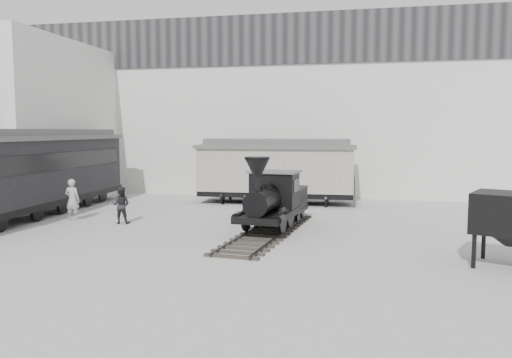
% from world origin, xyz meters
% --- Properties ---
extents(ground, '(90.00, 90.00, 0.00)m').
position_xyz_m(ground, '(0.00, 0.00, 0.00)').
color(ground, '#9E9E9B').
extents(north_wall, '(34.00, 2.51, 11.00)m').
position_xyz_m(north_wall, '(0.00, 14.98, 5.55)').
color(north_wall, silver).
rests_on(north_wall, ground).
extents(west_pavilion, '(7.00, 12.11, 9.00)m').
position_xyz_m(west_pavilion, '(-14.50, 9.96, 4.49)').
color(west_pavilion, silver).
rests_on(west_pavilion, ground).
extents(locomotive, '(2.80, 8.68, 3.01)m').
position_xyz_m(locomotive, '(1.00, 3.46, 1.11)').
color(locomotive, black).
rests_on(locomotive, ground).
extents(boxcar, '(8.82, 2.85, 3.60)m').
position_xyz_m(boxcar, '(-0.09, 11.08, 1.89)').
color(boxcar, black).
rests_on(boxcar, ground).
extents(passenger_coach, '(3.50, 14.34, 3.81)m').
position_xyz_m(passenger_coach, '(-10.79, 4.83, 2.10)').
color(passenger_coach, black).
rests_on(passenger_coach, ground).
extents(visitor_a, '(0.68, 0.45, 1.88)m').
position_xyz_m(visitor_a, '(-8.29, 3.99, 0.94)').
color(visitor_a, '#B1B1AB').
rests_on(visitor_a, ground).
extents(visitor_b, '(0.86, 0.72, 1.62)m').
position_xyz_m(visitor_b, '(-5.73, 3.64, 0.81)').
color(visitor_b, black).
rests_on(visitor_b, ground).
extents(coal_hopper, '(2.53, 2.34, 2.22)m').
position_xyz_m(coal_hopper, '(8.80, -0.61, 1.45)').
color(coal_hopper, black).
rests_on(coal_hopper, ground).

